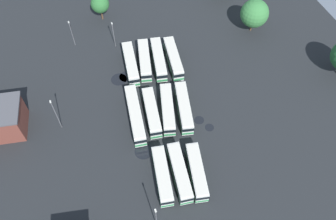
% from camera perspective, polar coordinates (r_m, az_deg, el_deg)
% --- Properties ---
extents(ground_plane, '(108.59, 108.59, 0.00)m').
position_cam_1_polar(ground_plane, '(76.54, -1.30, -0.93)').
color(ground_plane, black).
extents(bus_row0_slot0, '(11.32, 4.59, 3.37)m').
position_cam_1_polar(bus_row0_slot0, '(68.14, 4.63, -9.89)').
color(bus_row0_slot0, silver).
rests_on(bus_row0_slot0, ground_plane).
extents(bus_row0_slot1, '(11.84, 3.90, 3.37)m').
position_cam_1_polar(bus_row0_slot1, '(67.90, 1.88, -10.02)').
color(bus_row0_slot1, silver).
rests_on(bus_row0_slot1, ground_plane).
extents(bus_row0_slot2, '(11.51, 4.30, 3.37)m').
position_cam_1_polar(bus_row0_slot2, '(67.60, -0.92, -10.51)').
color(bus_row0_slot2, silver).
rests_on(bus_row0_slot2, ground_plane).
extents(bus_row1_slot0, '(12.35, 5.07, 3.37)m').
position_cam_1_polar(bus_row1_slot0, '(75.65, 2.56, 0.39)').
color(bus_row1_slot0, silver).
rests_on(bus_row1_slot0, ground_plane).
extents(bus_row1_slot1, '(12.08, 5.42, 3.37)m').
position_cam_1_polar(bus_row1_slot1, '(75.34, -0.09, 0.14)').
color(bus_row1_slot1, silver).
rests_on(bus_row1_slot1, ground_plane).
extents(bus_row1_slot2, '(11.67, 4.13, 3.37)m').
position_cam_1_polar(bus_row1_slot2, '(74.93, -2.64, -0.39)').
color(bus_row1_slot2, silver).
rests_on(bus_row1_slot2, ground_plane).
extents(bus_row1_slot3, '(14.25, 4.28, 3.37)m').
position_cam_1_polar(bus_row1_slot3, '(74.78, -5.29, -0.81)').
color(bus_row1_slot3, silver).
rests_on(bus_row1_slot3, ground_plane).
extents(bus_row2_slot0, '(12.18, 4.04, 3.37)m').
position_cam_1_polar(bus_row2_slot0, '(84.79, 0.86, 8.31)').
color(bus_row2_slot0, silver).
rests_on(bus_row2_slot0, ground_plane).
extents(bus_row2_slot1, '(12.20, 4.67, 3.37)m').
position_cam_1_polar(bus_row2_slot1, '(84.60, -1.53, 8.16)').
color(bus_row2_slot1, silver).
rests_on(bus_row2_slot1, ground_plane).
extents(bus_row2_slot2, '(11.61, 4.94, 3.37)m').
position_cam_1_polar(bus_row2_slot2, '(84.57, -3.78, 8.01)').
color(bus_row2_slot2, silver).
rests_on(bus_row2_slot2, ground_plane).
extents(bus_row2_slot3, '(12.04, 4.00, 3.37)m').
position_cam_1_polar(bus_row2_slot3, '(84.07, -6.03, 7.42)').
color(bus_row2_slot3, silver).
rests_on(bus_row2_slot3, ground_plane).
extents(lamp_post_by_building, '(0.56, 0.28, 7.43)m').
position_cam_1_polar(lamp_post_by_building, '(90.75, -15.25, 11.95)').
color(lamp_post_by_building, slate).
rests_on(lamp_post_by_building, ground_plane).
extents(lamp_post_mid_lot, '(0.56, 0.28, 7.49)m').
position_cam_1_polar(lamp_post_mid_lot, '(88.31, -8.76, 12.04)').
color(lamp_post_mid_lot, slate).
rests_on(lamp_post_mid_lot, ground_plane).
extents(lamp_post_far_corner, '(0.56, 0.28, 9.12)m').
position_cam_1_polar(lamp_post_far_corner, '(74.23, -17.61, -0.59)').
color(lamp_post_far_corner, slate).
rests_on(lamp_post_far_corner, ground_plane).
extents(lamp_post_near_entrance, '(0.56, 0.28, 8.46)m').
position_cam_1_polar(lamp_post_near_entrance, '(61.64, -1.92, -17.04)').
color(lamp_post_near_entrance, slate).
rests_on(lamp_post_near_entrance, ground_plane).
extents(tree_east_edge, '(4.72, 4.72, 7.23)m').
position_cam_1_polar(tree_east_edge, '(96.36, -10.90, 16.42)').
color(tree_east_edge, brown).
rests_on(tree_east_edge, ground_plane).
extents(tree_north_edge, '(7.03, 7.03, 8.97)m').
position_cam_1_polar(tree_north_edge, '(93.42, 13.75, 14.86)').
color(tree_north_edge, brown).
rests_on(tree_north_edge, ground_plane).
extents(puddle_centre_drain, '(3.67, 3.67, 0.01)m').
position_cam_1_polar(puddle_centre_drain, '(72.12, -3.94, -6.66)').
color(puddle_centre_drain, black).
rests_on(puddle_centre_drain, ground_plane).
extents(puddle_between_rows, '(3.72, 3.72, 0.01)m').
position_cam_1_polar(puddle_between_rows, '(83.55, -7.90, 4.90)').
color(puddle_between_rows, black).
rests_on(puddle_between_rows, ground_plane).
extents(puddle_front_lane, '(2.14, 2.14, 0.01)m').
position_cam_1_polar(puddle_front_lane, '(76.16, 5.03, -1.65)').
color(puddle_front_lane, black).
rests_on(puddle_front_lane, ground_plane).
extents(puddle_back_corner, '(1.93, 1.93, 0.01)m').
position_cam_1_polar(puddle_back_corner, '(75.37, 6.68, -2.81)').
color(puddle_back_corner, black).
rests_on(puddle_back_corner, ground_plane).
extents(puddle_near_shelter, '(3.29, 3.29, 0.01)m').
position_cam_1_polar(puddle_near_shelter, '(83.90, -6.75, 5.36)').
color(puddle_near_shelter, black).
rests_on(puddle_near_shelter, ground_plane).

